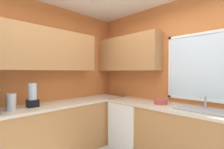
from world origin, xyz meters
TOP-DOWN VIEW (x-y plane):
  - room_shell at (-0.75, 0.50)m, footprint 3.56×3.34m
  - counter_run_left at (-1.41, 0.00)m, footprint 0.65×2.95m
  - counter_run_back at (0.21, 1.30)m, footprint 2.65×0.65m
  - dishwasher at (-0.75, 1.27)m, footprint 0.60×0.60m
  - kettle at (-1.39, -0.55)m, footprint 0.13×0.13m
  - sink_assembly at (0.47, 1.31)m, footprint 0.64×0.40m
  - bowl at (-0.14, 1.30)m, footprint 0.21×0.21m
  - blender_appliance at (-1.41, -0.27)m, footprint 0.15×0.15m

SIDE VIEW (x-z plane):
  - dishwasher at x=-0.75m, z-range 0.00..0.85m
  - counter_run_left at x=-1.41m, z-range 0.00..0.89m
  - counter_run_back at x=0.21m, z-range 0.00..0.89m
  - sink_assembly at x=0.47m, z-range 0.81..1.00m
  - bowl at x=-0.14m, z-range 0.89..0.98m
  - kettle at x=-1.39m, z-range 0.89..1.12m
  - blender_appliance at x=-1.41m, z-range 0.87..1.23m
  - room_shell at x=-0.75m, z-range 0.48..3.20m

